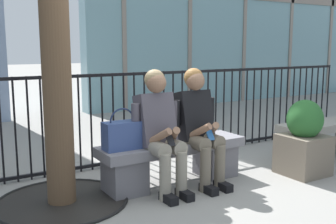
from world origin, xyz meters
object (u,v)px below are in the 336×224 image
object	(u,v)px
seated_person_with_phone	(160,127)
planter	(304,140)
stone_bench	(173,158)
stone_bench_far	(329,134)
handbag_on_bench	(122,135)
seated_person_companion	(199,123)

from	to	relation	value
seated_person_with_phone	planter	bearing A→B (deg)	-12.61
stone_bench	seated_person_with_phone	bearing A→B (deg)	-151.02
stone_bench_far	handbag_on_bench	bearing A→B (deg)	178.42
handbag_on_bench	stone_bench_far	distance (m)	3.00
handbag_on_bench	planter	size ratio (longest dim) A/B	0.48
handbag_on_bench	seated_person_companion	bearing A→B (deg)	-8.31
seated_person_companion	handbag_on_bench	world-z (taller)	seated_person_companion
stone_bench	seated_person_with_phone	distance (m)	0.46
stone_bench	stone_bench_far	bearing A→B (deg)	-2.20
handbag_on_bench	planter	xyz separation A→B (m)	(2.00, -0.49, -0.20)
stone_bench_far	planter	bearing A→B (deg)	-157.57
planter	seated_person_with_phone	bearing A→B (deg)	167.39
seated_person_companion	seated_person_with_phone	bearing A→B (deg)	180.00
stone_bench	planter	size ratio (longest dim) A/B	1.88
stone_bench	handbag_on_bench	distance (m)	0.66
seated_person_companion	handbag_on_bench	bearing A→B (deg)	171.69
handbag_on_bench	planter	world-z (taller)	handbag_on_bench
stone_bench	seated_person_companion	world-z (taller)	seated_person_companion
seated_person_with_phone	stone_bench_far	xyz separation A→B (m)	(2.64, 0.04, -0.38)
seated_person_companion	stone_bench_far	xyz separation A→B (m)	(2.17, 0.04, -0.38)
seated_person_with_phone	seated_person_companion	xyz separation A→B (m)	(0.46, 0.00, 0.00)
seated_person_companion	stone_bench_far	size ratio (longest dim) A/B	0.76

